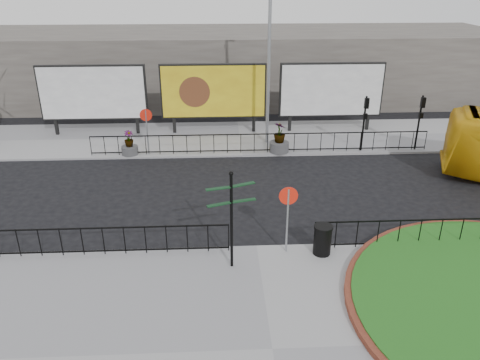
{
  "coord_description": "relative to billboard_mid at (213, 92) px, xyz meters",
  "views": [
    {
      "loc": [
        -1.31,
        -14.23,
        9.11
      ],
      "look_at": [
        -0.48,
        2.22,
        1.71
      ],
      "focal_mm": 35.0,
      "sensor_mm": 36.0,
      "label": 1
    }
  ],
  "objects": [
    {
      "name": "litter_bin",
      "position": [
        3.71,
        -13.57,
        -1.93
      ],
      "size": [
        0.65,
        0.65,
        1.08
      ],
      "color": "black",
      "rests_on": "pavement_near"
    },
    {
      "name": "pavement_near",
      "position": [
        1.5,
        -17.97,
        -2.54
      ],
      "size": [
        30.0,
        10.0,
        0.12
      ],
      "primitive_type": "cube",
      "color": "gray",
      "rests_on": "ground"
    },
    {
      "name": "ground",
      "position": [
        1.5,
        -12.97,
        -2.6
      ],
      "size": [
        90.0,
        90.0,
        0.0
      ],
      "primitive_type": "plane",
      "color": "black",
      "rests_on": "ground"
    },
    {
      "name": "lamp_post",
      "position": [
        3.01,
        -1.97,
        2.23
      ],
      "size": [
        0.74,
        0.18,
        9.23
      ],
      "color": "gray",
      "rests_on": "pavement_far"
    },
    {
      "name": "speed_sign_near",
      "position": [
        2.5,
        -13.37,
        -0.68
      ],
      "size": [
        0.64,
        0.07,
        2.47
      ],
      "color": "gray",
      "rests_on": "pavement_near"
    },
    {
      "name": "billboard_mid",
      "position": [
        0.0,
        0.0,
        0.0
      ],
      "size": [
        6.2,
        0.31,
        4.1
      ],
      "color": "black",
      "rests_on": "pavement_far"
    },
    {
      "name": "billboard_left",
      "position": [
        -7.0,
        0.0,
        0.0
      ],
      "size": [
        6.2,
        0.31,
        4.1
      ],
      "color": "black",
      "rests_on": "pavement_far"
    },
    {
      "name": "railing_near_left",
      "position": [
        -4.5,
        -13.27,
        -1.93
      ],
      "size": [
        10.0,
        0.1,
        1.1
      ],
      "primitive_type": null,
      "color": "black",
      "rests_on": "pavement_near"
    },
    {
      "name": "fingerpost_sign",
      "position": [
        0.57,
        -14.17,
        -0.42
      ],
      "size": [
        1.59,
        0.7,
        3.42
      ],
      "rotation": [
        0.0,
        0.0,
        0.24
      ],
      "color": "black",
      "rests_on": "pavement_near"
    },
    {
      "name": "speed_sign_far",
      "position": [
        -3.5,
        -3.57,
        -0.68
      ],
      "size": [
        0.64,
        0.07,
        2.47
      ],
      "color": "gray",
      "rests_on": "pavement_far"
    },
    {
      "name": "pavement_far",
      "position": [
        1.5,
        -0.97,
        -2.54
      ],
      "size": [
        44.0,
        6.0,
        0.12
      ],
      "primitive_type": "cube",
      "color": "gray",
      "rests_on": "ground"
    },
    {
      "name": "signal_pole_a",
      "position": [
        8.0,
        -3.63,
        -0.5
      ],
      "size": [
        0.22,
        0.26,
        3.0
      ],
      "color": "black",
      "rests_on": "pavement_far"
    },
    {
      "name": "building_backdrop",
      "position": [
        1.5,
        9.03,
        -0.1
      ],
      "size": [
        40.0,
        10.0,
        5.0
      ],
      "primitive_type": "cube",
      "color": "#68615B",
      "rests_on": "ground"
    },
    {
      "name": "railing_near_right",
      "position": [
        8.0,
        -13.27,
        -1.93
      ],
      "size": [
        9.0,
        0.1,
        1.1
      ],
      "primitive_type": null,
      "color": "black",
      "rests_on": "pavement_near"
    },
    {
      "name": "planter_a",
      "position": [
        -4.5,
        -3.57,
        -2.02
      ],
      "size": [
        0.87,
        0.87,
        1.31
      ],
      "color": "#4C4C4F",
      "rests_on": "pavement_far"
    },
    {
      "name": "billboard_right",
      "position": [
        7.0,
        0.0,
        0.0
      ],
      "size": [
        6.2,
        0.31,
        4.1
      ],
      "color": "black",
      "rests_on": "pavement_far"
    },
    {
      "name": "planter_b",
      "position": [
        3.5,
        -3.57,
        -1.87
      ],
      "size": [
        1.04,
        1.04,
        1.64
      ],
      "color": "#4C4C4F",
      "rests_on": "pavement_far"
    },
    {
      "name": "signal_pole_b",
      "position": [
        11.0,
        -3.63,
        -0.5
      ],
      "size": [
        0.22,
        0.26,
        3.0
      ],
      "color": "black",
      "rests_on": "pavement_far"
    },
    {
      "name": "railing_far",
      "position": [
        2.5,
        -3.67,
        -1.93
      ],
      "size": [
        18.0,
        0.1,
        1.1
      ],
      "primitive_type": null,
      "color": "black",
      "rests_on": "pavement_far"
    }
  ]
}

